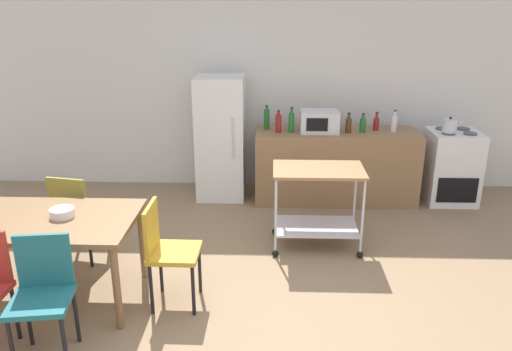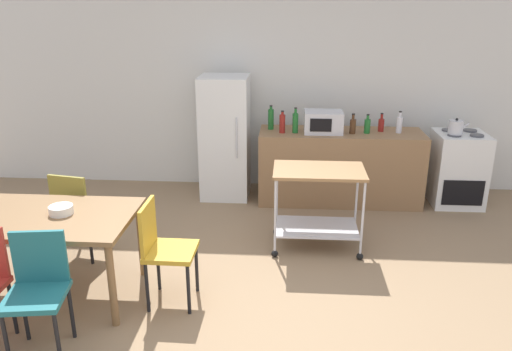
{
  "view_description": "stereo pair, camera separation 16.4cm",
  "coord_description": "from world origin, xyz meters",
  "views": [
    {
      "loc": [
        0.11,
        -3.44,
        2.43
      ],
      "look_at": [
        -0.05,
        1.2,
        0.8
      ],
      "focal_mm": 35.25,
      "sensor_mm": 36.0,
      "label": 1
    },
    {
      "loc": [
        0.27,
        -3.43,
        2.43
      ],
      "look_at": [
        -0.05,
        1.2,
        0.8
      ],
      "focal_mm": 35.25,
      "sensor_mm": 36.0,
      "label": 2
    }
  ],
  "objects": [
    {
      "name": "ground_plane",
      "position": [
        0.0,
        0.0,
        0.0
      ],
      "size": [
        12.0,
        12.0,
        0.0
      ],
      "primitive_type": "plane",
      "color": "#8C7051"
    },
    {
      "name": "dining_table",
      "position": [
        -1.76,
        0.23,
        0.67
      ],
      "size": [
        1.5,
        0.9,
        0.75
      ],
      "color": "brown",
      "rests_on": "ground_plane"
    },
    {
      "name": "microwave",
      "position": [
        0.67,
        2.56,
        1.03
      ],
      "size": [
        0.46,
        0.35,
        0.26
      ],
      "color": "silver",
      "rests_on": "kitchen_counter"
    },
    {
      "name": "kettle",
      "position": [
        2.23,
        2.52,
        1.0
      ],
      "size": [
        0.24,
        0.17,
        0.19
      ],
      "color": "silver",
      "rests_on": "stove_oven"
    },
    {
      "name": "bottle_sesame_oil",
      "position": [
        1.02,
        2.53,
        1.0
      ],
      "size": [
        0.07,
        0.07,
        0.24
      ],
      "color": "#4C2D19",
      "rests_on": "kitchen_counter"
    },
    {
      "name": "bottle_soda",
      "position": [
        0.03,
        2.67,
        1.03
      ],
      "size": [
        0.07,
        0.07,
        0.3
      ],
      "color": "#1E6628",
      "rests_on": "kitchen_counter"
    },
    {
      "name": "chair_mustard",
      "position": [
        -0.75,
        0.2,
        0.52
      ],
      "size": [
        0.41,
        0.41,
        0.89
      ],
      "rotation": [
        0.0,
        0.0,
        1.56
      ],
      "color": "gold",
      "rests_on": "ground_plane"
    },
    {
      "name": "chair_teal",
      "position": [
        -1.48,
        -0.46,
        0.52
      ],
      "size": [
        0.45,
        0.45,
        0.89
      ],
      "rotation": [
        0.0,
        0.0,
        0.14
      ],
      "color": "#1E666B",
      "rests_on": "ground_plane"
    },
    {
      "name": "fruit_bowl",
      "position": [
        -1.6,
        0.27,
        0.79
      ],
      "size": [
        0.2,
        0.2,
        0.07
      ],
      "primitive_type": "cylinder",
      "color": "white",
      "rests_on": "dining_table"
    },
    {
      "name": "bottle_vinegar",
      "position": [
        0.33,
        2.53,
        1.03
      ],
      "size": [
        0.07,
        0.07,
        0.31
      ],
      "color": "#1E6628",
      "rests_on": "kitchen_counter"
    },
    {
      "name": "kitchen_counter",
      "position": [
        0.9,
        2.6,
        0.45
      ],
      "size": [
        2.0,
        0.64,
        0.9
      ],
      "primitive_type": "cube",
      "color": "olive",
      "rests_on": "ground_plane"
    },
    {
      "name": "bottle_olive_oil",
      "position": [
        1.59,
        2.61,
        1.01
      ],
      "size": [
        0.07,
        0.07,
        0.27
      ],
      "color": "silver",
      "rests_on": "kitchen_counter"
    },
    {
      "name": "back_wall",
      "position": [
        0.0,
        3.2,
        1.45
      ],
      "size": [
        8.4,
        0.12,
        2.9
      ],
      "primitive_type": "cube",
      "color": "silver",
      "rests_on": "ground_plane"
    },
    {
      "name": "bottle_soy_sauce",
      "position": [
        0.17,
        2.51,
        1.02
      ],
      "size": [
        0.07,
        0.07,
        0.27
      ],
      "color": "maroon",
      "rests_on": "kitchen_counter"
    },
    {
      "name": "kitchen_cart",
      "position": [
        0.57,
        1.29,
        0.57
      ],
      "size": [
        0.91,
        0.57,
        0.85
      ],
      "color": "olive",
      "rests_on": "ground_plane"
    },
    {
      "name": "chair_olive",
      "position": [
        -1.77,
        0.91,
        0.52
      ],
      "size": [
        0.47,
        0.47,
        0.89
      ],
      "rotation": [
        0.0,
        0.0,
        2.95
      ],
      "color": "olive",
      "rests_on": "ground_plane"
    },
    {
      "name": "stove_oven",
      "position": [
        2.35,
        2.62,
        0.45
      ],
      "size": [
        0.6,
        0.61,
        0.92
      ],
      "color": "white",
      "rests_on": "ground_plane"
    },
    {
      "name": "bottle_sparkling_water",
      "position": [
        1.2,
        2.56,
        0.99
      ],
      "size": [
        0.07,
        0.07,
        0.23
      ],
      "color": "#1E6628",
      "rests_on": "kitchen_counter"
    },
    {
      "name": "refrigerator",
      "position": [
        -0.55,
        2.7,
        0.78
      ],
      "size": [
        0.6,
        0.63,
        1.55
      ],
      "color": "white",
      "rests_on": "ground_plane"
    },
    {
      "name": "bottle_wine",
      "position": [
        1.38,
        2.66,
        0.99
      ],
      "size": [
        0.07,
        0.07,
        0.23
      ],
      "color": "maroon",
      "rests_on": "kitchen_counter"
    }
  ]
}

